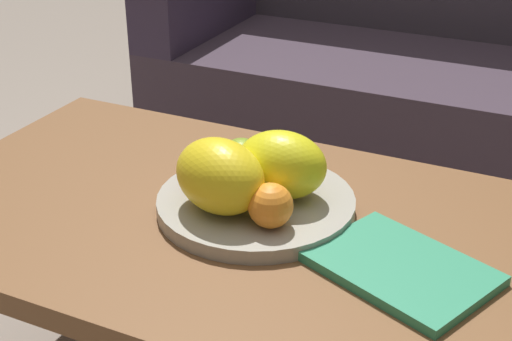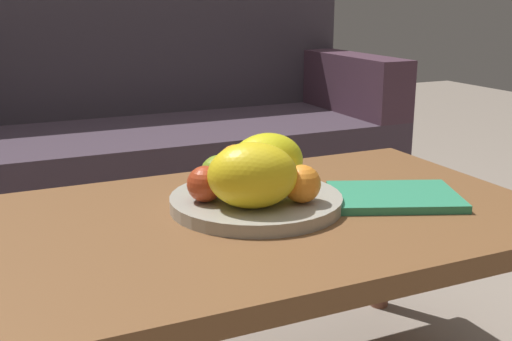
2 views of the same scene
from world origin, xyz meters
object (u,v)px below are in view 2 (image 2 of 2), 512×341
at_px(coffee_table, 250,237).
at_px(melon_large_front, 252,175).
at_px(orange_front, 302,184).
at_px(apple_left, 205,184).
at_px(melon_smaller_beside, 267,162).
at_px(fruit_bowl, 256,201).
at_px(orange_left, 236,163).
at_px(apple_front, 219,173).
at_px(couch, 152,148).
at_px(magazine, 394,197).
at_px(banana_bunch, 243,174).

relative_size(coffee_table, melon_large_front, 6.95).
bearing_deg(orange_front, melon_large_front, 172.19).
bearing_deg(apple_left, melon_smaller_beside, 7.71).
xyz_separation_m(fruit_bowl, orange_left, (0.00, 0.11, 0.05)).
relative_size(melon_large_front, orange_front, 2.28).
height_order(coffee_table, melon_large_front, melon_large_front).
bearing_deg(apple_front, couch, 81.67).
distance_m(couch, melon_smaller_beside, 1.12).
xyz_separation_m(coffee_table, orange_front, (0.09, -0.04, 0.11)).
relative_size(couch, melon_large_front, 10.40).
relative_size(orange_left, magazine, 0.31).
height_order(orange_left, banana_bunch, orange_left).
distance_m(coffee_table, apple_left, 0.13).
relative_size(orange_left, apple_front, 1.06).
distance_m(melon_smaller_beside, magazine, 0.27).
bearing_deg(apple_front, magazine, -21.95).
bearing_deg(orange_left, melon_large_front, -103.10).
xyz_separation_m(orange_left, apple_left, (-0.11, -0.10, -0.00)).
xyz_separation_m(couch, melon_smaller_beside, (-0.07, -1.10, 0.22)).
relative_size(orange_front, apple_left, 1.05).
height_order(coffee_table, orange_left, orange_left).
bearing_deg(melon_large_front, fruit_bowl, 59.95).
height_order(orange_front, banana_bunch, orange_front).
bearing_deg(apple_front, orange_left, 41.25).
xyz_separation_m(melon_large_front, orange_front, (0.09, -0.01, -0.02)).
height_order(melon_smaller_beside, banana_bunch, melon_smaller_beside).
height_order(coffee_table, orange_front, orange_front).
bearing_deg(banana_bunch, couch, 84.41).
distance_m(coffee_table, fruit_bowl, 0.07).
bearing_deg(apple_front, melon_large_front, -80.37).
height_order(apple_left, magazine, apple_left).
bearing_deg(orange_front, melon_smaller_beside, 104.38).
xyz_separation_m(fruit_bowl, melon_smaller_beside, (0.03, 0.02, 0.07)).
bearing_deg(couch, apple_front, -98.33).
xyz_separation_m(couch, magazine, (0.17, -1.20, 0.14)).
bearing_deg(orange_front, coffee_table, 155.10).
distance_m(couch, orange_front, 1.21).
height_order(melon_smaller_beside, apple_left, melon_smaller_beside).
height_order(fruit_bowl, orange_left, orange_left).
distance_m(melon_smaller_beside, apple_left, 0.14).
bearing_deg(banana_bunch, orange_left, 82.14).
distance_m(coffee_table, magazine, 0.31).
bearing_deg(magazine, apple_left, -169.98).
bearing_deg(melon_smaller_beside, fruit_bowl, -144.45).
distance_m(orange_front, apple_front, 0.17).
bearing_deg(orange_front, orange_left, 107.13).
distance_m(melon_large_front, orange_left, 0.17).
bearing_deg(melon_smaller_beside, coffee_table, -137.05).
xyz_separation_m(coffee_table, fruit_bowl, (0.03, 0.03, 0.06)).
bearing_deg(fruit_bowl, banana_bunch, 92.96).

